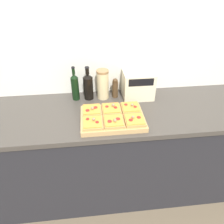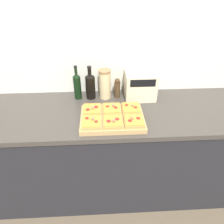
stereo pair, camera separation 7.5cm
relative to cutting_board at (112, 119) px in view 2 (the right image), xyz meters
The scene contains 15 objects.
ground_plane 0.97m from the cutting_board, 88.27° to the right, with size 12.00×12.00×0.00m, color brown.
wall_back 0.57m from the cutting_board, 89.32° to the left, with size 6.00×0.06×2.50m.
kitchen_counter 0.50m from the cutting_board, 87.44° to the left, with size 2.63×0.67×0.93m.
cutting_board is the anchor object (origin of this frame).
pizza_slice_back_left 0.17m from the cutting_board, 152.18° to the left, with size 0.14×0.15×0.05m.
pizza_slice_back_center 0.09m from the cutting_board, 89.67° to the left, with size 0.14×0.15×0.05m.
pizza_slice_back_right 0.17m from the cutting_board, 27.90° to the left, with size 0.14×0.15×0.05m.
pizza_slice_front_left 0.17m from the cutting_board, 152.15° to the right, with size 0.14×0.15×0.05m.
pizza_slice_front_center 0.09m from the cutting_board, 89.85° to the right, with size 0.14×0.15×0.05m.
pizza_slice_front_right 0.17m from the cutting_board, 27.92° to the right, with size 0.14×0.15×0.05m.
olive_oil_bottle 0.45m from the cutting_board, 128.71° to the left, with size 0.06×0.06×0.30m.
wine_bottle 0.39m from the cutting_board, 115.75° to the left, with size 0.08×0.08×0.29m.
grain_jar_tall 0.36m from the cutting_board, 97.19° to the left, with size 0.10×0.10×0.25m.
pepper_mill 0.36m from the cutting_board, 79.77° to the left, with size 0.05×0.05×0.18m.
toaster_oven 0.43m from the cutting_board, 51.93° to the left, with size 0.28×0.20×0.23m.
Camera 2 is at (-0.08, -1.11, 1.92)m, focal length 35.00 mm.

